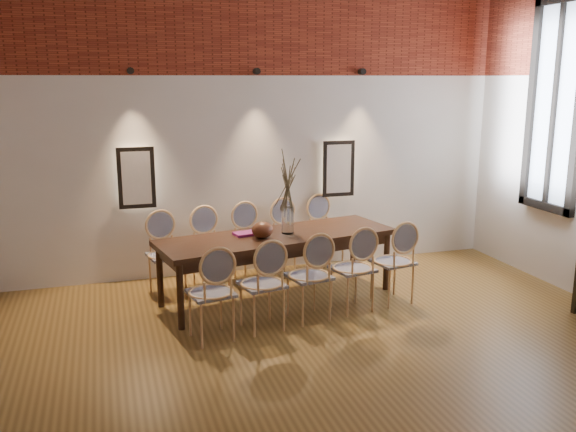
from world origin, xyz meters
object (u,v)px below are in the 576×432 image
object	(u,v)px
chair_near_a	(211,293)
chair_near_b	(262,284)
chair_near_d	(352,268)
book	(246,234)
bowl	(262,230)
vase	(288,220)
chair_near_e	(393,262)
chair_far_a	(167,255)
chair_near_c	(309,276)
chair_far_b	(210,249)
chair_far_c	(252,244)
dining_table	(278,266)
chair_far_e	(326,233)
chair_far_d	(290,238)

from	to	relation	value
chair_near_a	chair_near_b	distance (m)	0.54
chair_near_d	book	size ratio (longest dim) A/B	3.62
chair_near_d	bowl	bearing A→B (deg)	138.57
vase	bowl	world-z (taller)	vase
chair_near_e	chair_far_a	xyz separation A→B (m)	(-2.39, 0.99, 0.00)
chair_near_b	chair_far_a	xyz separation A→B (m)	(-0.80, 1.30, 0.00)
chair_near_d	vase	bearing A→B (deg)	119.96
book	chair_near_e	bearing A→B (deg)	-20.68
chair_near_c	chair_far_b	xyz separation A→B (m)	(-0.80, 1.30, 0.00)
chair_near_e	bowl	world-z (taller)	chair_near_e
vase	chair_near_b	bearing A→B (deg)	-122.23
chair_near_e	chair_far_c	xyz separation A→B (m)	(-1.33, 1.20, 0.00)
chair_near_c	dining_table	bearing A→B (deg)	90.00
chair_near_d	chair_far_e	distance (m)	1.52
dining_table	chair_far_e	world-z (taller)	chair_far_e
dining_table	vase	world-z (taller)	vase
chair_near_b	bowl	size ratio (longest dim) A/B	3.92
chair_near_c	chair_far_d	distance (m)	1.52
chair_near_e	chair_far_a	size ratio (longest dim) A/B	1.00
bowl	dining_table	bearing A→B (deg)	24.10
chair_far_c	book	world-z (taller)	chair_far_c
dining_table	book	xyz separation A→B (m)	(-0.35, 0.08, 0.39)
chair_far_a	chair_far_c	world-z (taller)	same
chair_near_c	chair_far_b	world-z (taller)	same
chair_far_a	chair_far_c	size ratio (longest dim) A/B	1.00
chair_far_e	vase	xyz separation A→B (m)	(-0.80, -0.88, 0.43)
chair_far_e	dining_table	bearing A→B (deg)	33.49
chair_near_a	chair_far_d	world-z (taller)	same
chair_far_c	vase	bearing A→B (deg)	100.17
chair_near_e	chair_far_e	size ratio (longest dim) A/B	1.00
dining_table	chair_near_a	xyz separation A→B (m)	(-0.92, -0.90, 0.09)
dining_table	chair_near_d	distance (m)	0.90
chair_far_c	bowl	size ratio (longest dim) A/B	3.92
chair_far_b	chair_far_e	bearing A→B (deg)	-180.00
bowl	chair_near_b	bearing A→B (deg)	-105.37
chair_near_a	chair_far_e	bearing A→B (deg)	33.49
chair_near_e	chair_far_a	distance (m)	2.59
book	chair_near_b	bearing A→B (deg)	-93.20
chair_near_e	book	world-z (taller)	chair_near_e
bowl	chair_near_c	bearing A→B (deg)	-61.39
book	chair_far_c	bearing A→B (deg)	71.10
chair_near_a	bowl	world-z (taller)	chair_near_a
chair_near_e	chair_far_e	bearing A→B (deg)	90.00
chair_near_d	chair_far_d	distance (m)	1.43
chair_far_c	chair_far_d	distance (m)	0.54
chair_far_b	chair_far_a	bearing A→B (deg)	-0.00
chair_far_c	bowl	bearing A→B (deg)	74.45
chair_far_a	chair_far_b	bearing A→B (deg)	180.00
chair_far_c	chair_near_c	bearing A→B (deg)	90.00
chair_far_e	bowl	size ratio (longest dim) A/B	3.92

